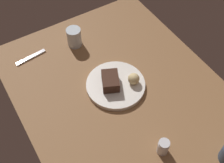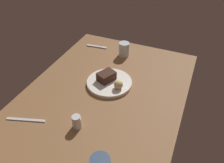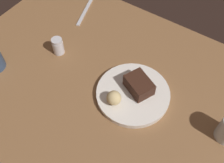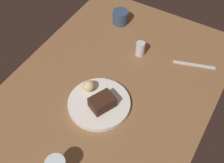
# 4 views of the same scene
# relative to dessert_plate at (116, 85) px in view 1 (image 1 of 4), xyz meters

# --- Properties ---
(dining_table) EXTENTS (1.20, 0.84, 0.03)m
(dining_table) POSITION_rel_dessert_plate_xyz_m (0.10, 0.01, -0.02)
(dining_table) COLOR brown
(dining_table) RESTS_ON ground
(dessert_plate) EXTENTS (0.26, 0.26, 0.02)m
(dessert_plate) POSITION_rel_dessert_plate_xyz_m (0.00, 0.00, 0.00)
(dessert_plate) COLOR white
(dessert_plate) RESTS_ON dining_table
(chocolate_cake_slice) EXTENTS (0.12, 0.10, 0.05)m
(chocolate_cake_slice) POSITION_rel_dessert_plate_xyz_m (-0.01, -0.02, 0.03)
(chocolate_cake_slice) COLOR #381E14
(chocolate_cake_slice) RESTS_ON dessert_plate
(bread_roll) EXTENTS (0.05, 0.05, 0.05)m
(bread_roll) POSITION_rel_dessert_plate_xyz_m (0.03, 0.07, 0.03)
(bread_roll) COLOR #DBC184
(bread_roll) RESTS_ON dessert_plate
(salt_shaker) EXTENTS (0.04, 0.04, 0.07)m
(salt_shaker) POSITION_rel_dessert_plate_xyz_m (0.35, -0.01, 0.02)
(salt_shaker) COLOR silver
(salt_shaker) RESTS_ON dining_table
(water_glass) EXTENTS (0.07, 0.07, 0.09)m
(water_glass) POSITION_rel_dessert_plate_xyz_m (-0.32, -0.03, 0.04)
(water_glass) COLOR silver
(water_glass) RESTS_ON dining_table
(dessert_spoon) EXTENTS (0.03, 0.15, 0.01)m
(dessert_spoon) POSITION_rel_dessert_plate_xyz_m (-0.35, -0.25, -0.01)
(dessert_spoon) COLOR silver
(dessert_spoon) RESTS_ON dining_table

